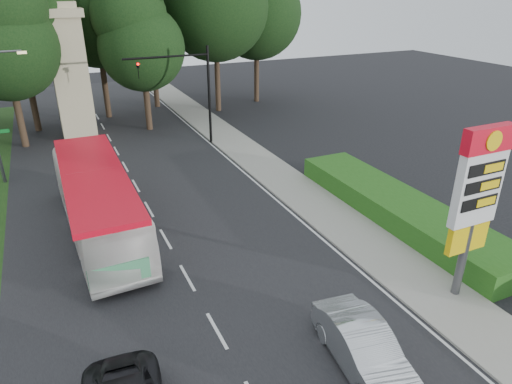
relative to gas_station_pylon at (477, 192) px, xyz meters
name	(u,v)px	position (x,y,z in m)	size (l,w,h in m)	color
road_surface	(160,230)	(-9.20, 10.01, -4.44)	(14.00, 80.00, 0.02)	black
sidewalk_right	(308,198)	(-0.70, 10.01, -4.39)	(3.00, 80.00, 0.12)	gray
hedge	(399,208)	(2.30, 6.01, -3.85)	(3.00, 14.00, 1.20)	#1F5316
gas_station_pylon	(477,192)	(0.00, 0.00, 0.00)	(2.10, 0.45, 6.85)	#59595E
traffic_signal_mast	(191,83)	(-3.52, 22.00, 0.22)	(6.10, 0.35, 7.20)	black
monument	(70,71)	(-11.20, 28.01, 0.66)	(3.00, 3.00, 10.05)	tan
tree_east_near	(148,2)	(-3.20, 35.01, 5.23)	(8.12, 8.12, 15.95)	#2D2116
tree_monument_right	(140,29)	(-5.70, 27.51, 3.56)	(6.72, 6.72, 13.20)	#2D2116
transit_bus	(98,203)	(-11.86, 10.93, -2.83)	(2.71, 11.60, 3.23)	white
sedan_silver	(364,348)	(-5.58, -1.47, -3.69)	(1.60, 4.58, 1.51)	#B5B9BD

